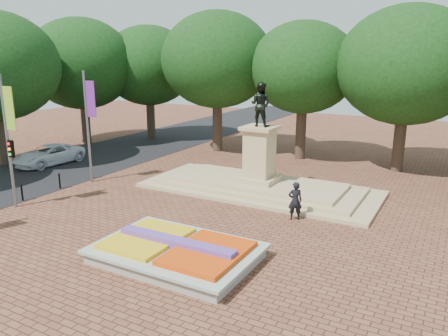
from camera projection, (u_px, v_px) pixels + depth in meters
name	position (u px, v px, depth m)	size (l,w,h in m)	color
ground	(184.00, 237.00, 19.50)	(90.00, 90.00, 0.00)	brown
asphalt_street	(47.00, 170.00, 30.78)	(9.00, 90.00, 0.02)	black
flower_bed	(177.00, 251.00, 17.23)	(6.30, 4.30, 0.91)	gray
monument	(259.00, 176.00, 26.05)	(14.00, 6.00, 6.40)	tan
tree_row_back	(347.00, 72.00, 31.96)	(44.80, 8.80, 10.43)	#33281C
banner_poles	(3.00, 137.00, 22.16)	(0.88, 11.17, 7.00)	slate
bollard_row	(0.00, 198.00, 23.13)	(0.12, 13.12, 0.98)	black
van	(49.00, 155.00, 32.35)	(2.41, 5.22, 1.45)	white
pedestrian	(295.00, 201.00, 21.40)	(0.70, 0.46, 1.93)	black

